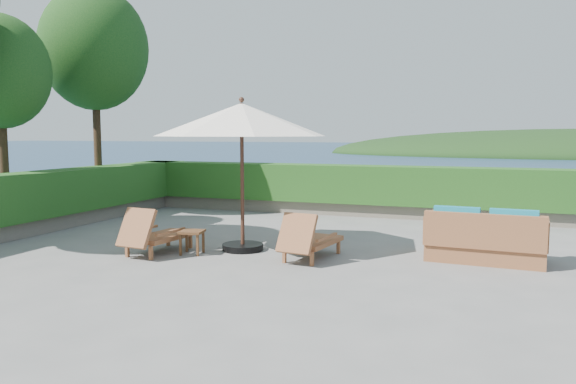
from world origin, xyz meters
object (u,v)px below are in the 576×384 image
(side_table, at_px, (192,235))
(wicker_loveseat, at_px, (485,240))
(lounge_right, at_px, (309,239))
(lounge_left, at_px, (155,234))
(patio_umbrella, at_px, (242,121))

(side_table, height_order, wicker_loveseat, wicker_loveseat)
(lounge_right, distance_m, wicker_loveseat, 3.03)
(lounge_left, xyz_separation_m, side_table, (0.65, 0.22, -0.01))
(lounge_left, bearing_deg, lounge_right, 17.02)
(lounge_left, distance_m, wicker_loveseat, 5.87)
(lounge_left, relative_size, wicker_loveseat, 0.79)
(patio_umbrella, bearing_deg, wicker_loveseat, 7.72)
(patio_umbrella, relative_size, side_table, 8.04)
(patio_umbrella, relative_size, wicker_loveseat, 1.90)
(lounge_right, xyz_separation_m, side_table, (-2.15, -0.31, -0.00))
(patio_umbrella, relative_size, lounge_left, 2.40)
(side_table, bearing_deg, lounge_right, 8.30)
(patio_umbrella, relative_size, lounge_right, 2.44)
(lounge_right, bearing_deg, wicker_loveseat, 25.39)
(lounge_left, height_order, side_table, lounge_left)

